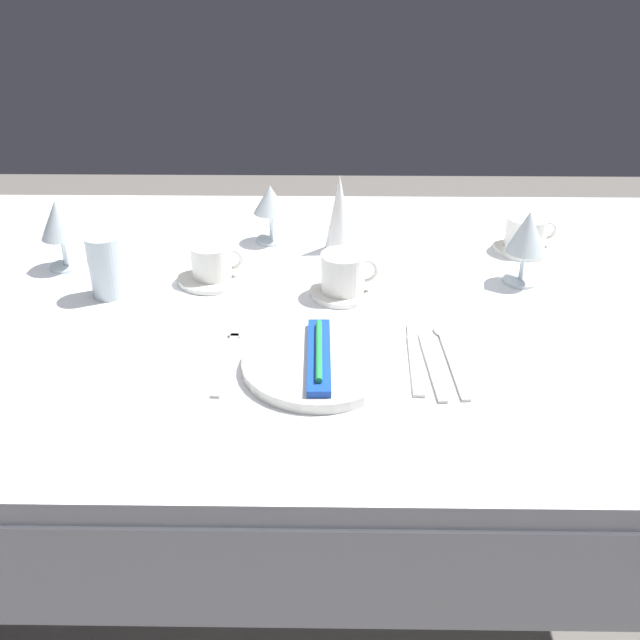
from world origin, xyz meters
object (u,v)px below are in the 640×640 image
spoon_dessert (448,350)px  drink_tumbler (107,269)px  spoon_soup (427,351)px  dinner_plate (319,364)px  coffee_cup_right (344,272)px  wine_glass_right (270,203)px  fork_outer (229,355)px  napkin_folded (339,213)px  wine_glass_centre (527,235)px  coffee_cup_far (527,232)px  dinner_knife (415,360)px  coffee_cup_left (213,260)px  wine_glass_left (58,222)px  toothbrush_package (319,355)px

spoon_dessert → drink_tumbler: size_ratio=1.90×
spoon_soup → drink_tumbler: 0.61m
dinner_plate → coffee_cup_right: size_ratio=2.24×
spoon_dessert → wine_glass_right: wine_glass_right is taller
spoon_dessert → drink_tumbler: drink_tumbler is taller
fork_outer → coffee_cup_right: bearing=49.3°
wine_glass_right → napkin_folded: napkin_folded is taller
wine_glass_centre → napkin_folded: bearing=156.5°
wine_glass_centre → drink_tumbler: 0.79m
spoon_soup → coffee_cup_right: coffee_cup_right is taller
dinner_plate → napkin_folded: (0.04, 0.46, 0.07)m
wine_glass_right → coffee_cup_far: bearing=-4.4°
wine_glass_centre → drink_tumbler: size_ratio=1.23×
coffee_cup_far → dinner_knife: bearing=-122.2°
spoon_dessert → coffee_cup_right: 0.27m
coffee_cup_right → wine_glass_centre: bearing=9.2°
spoon_soup → coffee_cup_far: 0.49m
coffee_cup_far → spoon_soup: bearing=-121.6°
coffee_cup_left → wine_glass_right: (0.10, 0.20, 0.05)m
dinner_knife → wine_glass_centre: size_ratio=1.46×
spoon_soup → wine_glass_left: wine_glass_left is taller
coffee_cup_left → wine_glass_right: 0.22m
coffee_cup_left → coffee_cup_right: coffee_cup_right is taller
coffee_cup_far → fork_outer: bearing=-143.3°
fork_outer → wine_glass_left: (-0.37, 0.33, 0.10)m
spoon_soup → coffee_cup_right: 0.25m
dinner_knife → coffee_cup_left: bearing=141.6°
toothbrush_package → coffee_cup_left: size_ratio=2.05×
coffee_cup_far → toothbrush_package: bearing=-132.9°
toothbrush_package → coffee_cup_right: (0.04, 0.26, 0.02)m
coffee_cup_right → napkin_folded: bearing=91.9°
coffee_cup_left → wine_glass_centre: wine_glass_centre is taller
fork_outer → drink_tumbler: size_ratio=1.81×
coffee_cup_far → wine_glass_left: (-0.95, -0.10, 0.06)m
coffee_cup_right → napkin_folded: napkin_folded is taller
spoon_dessert → wine_glass_centre: bearing=55.6°
dinner_knife → wine_glass_right: wine_glass_right is taller
fork_outer → spoon_dessert: spoon_dessert is taller
napkin_folded → toothbrush_package: bearing=-94.4°
spoon_dessert → napkin_folded: napkin_folded is taller
dinner_plate → napkin_folded: size_ratio=1.47×
coffee_cup_far → drink_tumbler: size_ratio=0.93×
drink_tumbler → napkin_folded: napkin_folded is taller
wine_glass_centre → fork_outer: bearing=-152.7°
wine_glass_left → napkin_folded: bearing=9.9°
wine_glass_centre → wine_glass_left: wine_glass_centre is taller
fork_outer → wine_glass_right: wine_glass_right is taller
dinner_plate → drink_tumbler: bearing=147.9°
spoon_dessert → coffee_cup_left: size_ratio=2.19×
toothbrush_package → coffee_cup_far: bearing=47.1°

